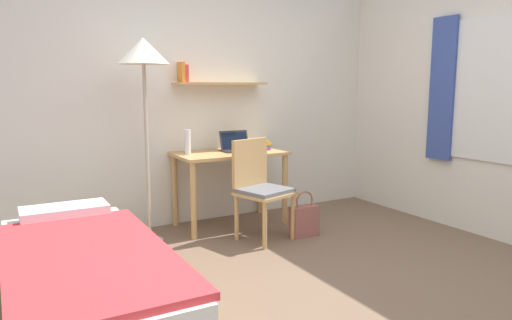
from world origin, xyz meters
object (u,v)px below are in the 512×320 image
(bed, at_px, (86,285))
(water_bottle, at_px, (188,142))
(desk, at_px, (230,165))
(standing_lamp, at_px, (144,61))
(laptop, at_px, (236,146))
(book_stack, at_px, (260,145))
(handbag, at_px, (304,220))
(desk_chair, at_px, (260,185))

(bed, xyz_separation_m, water_bottle, (1.20, 1.44, 0.62))
(desk, distance_m, standing_lamp, 1.32)
(laptop, bearing_deg, water_bottle, -179.65)
(desk, xyz_separation_m, water_bottle, (-0.42, 0.04, 0.25))
(book_stack, xyz_separation_m, handbag, (0.08, -0.69, -0.63))
(laptop, distance_m, book_stack, 0.26)
(handbag, bearing_deg, water_bottle, 140.49)
(desk, distance_m, desk_chair, 0.53)
(desk_chair, bearing_deg, standing_lamp, 158.06)
(bed, height_order, desk_chair, desk_chair)
(handbag, bearing_deg, desk_chair, 158.66)
(desk_chair, height_order, laptop, laptop)
(water_bottle, bearing_deg, desk_chair, -49.83)
(bed, distance_m, water_bottle, 1.97)
(water_bottle, distance_m, book_stack, 0.78)
(laptop, bearing_deg, desk_chair, -94.69)
(desk_chair, relative_size, standing_lamp, 0.51)
(bed, height_order, desk, desk)
(desk_chair, xyz_separation_m, handbag, (0.39, -0.15, -0.34))
(desk, height_order, desk_chair, desk_chair)
(bed, relative_size, desk, 1.84)
(bed, relative_size, handbag, 4.63)
(desk_chair, bearing_deg, water_bottle, 130.17)
(bed, height_order, laptop, laptop)
(desk, xyz_separation_m, laptop, (0.09, 0.04, 0.18))
(laptop, bearing_deg, standing_lamp, -168.86)
(bed, relative_size, laptop, 6.26)
(bed, bearing_deg, book_stack, 35.78)
(bed, relative_size, standing_lamp, 1.11)
(bed, bearing_deg, desk, 40.86)
(handbag, bearing_deg, desk, 123.20)
(standing_lamp, bearing_deg, desk_chair, -21.94)
(desk, relative_size, water_bottle, 4.56)
(desk_chair, distance_m, book_stack, 0.68)
(desk_chair, relative_size, book_stack, 3.77)
(book_stack, distance_m, handbag, 0.94)
(desk_chair, distance_m, laptop, 0.63)
(standing_lamp, distance_m, book_stack, 1.47)
(book_stack, bearing_deg, bed, -144.22)
(standing_lamp, bearing_deg, bed, -120.84)
(desk, bearing_deg, standing_lamp, -170.52)
(laptop, bearing_deg, desk, -154.57)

